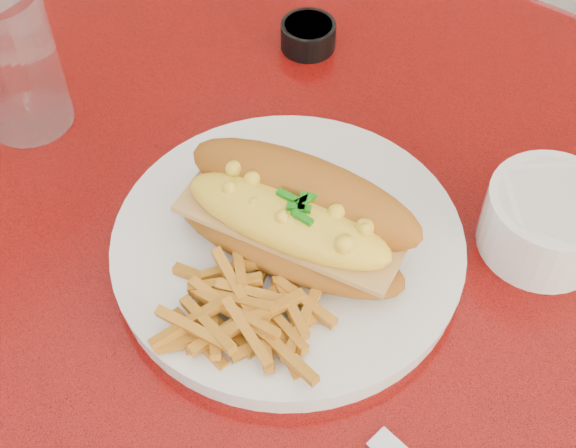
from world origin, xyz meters
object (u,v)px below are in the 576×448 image
Objects in this scene: diner_table at (462,423)px; mac_hoagie at (294,217)px; fork at (373,274)px; gravy_ramekin at (548,219)px; water_tumbler at (12,61)px; dinner_plate at (288,247)px; sauce_cup_left at (308,34)px.

diner_table is 6.17× the size of mac_hoagie.
gravy_ramekin reaches higher than fork.
fork is at bearing 3.60° from mac_hoagie.
diner_table is at bearing -83.60° from gravy_ramekin.
water_tumbler is (-0.44, -0.14, 0.04)m from gravy_ramekin.
dinner_plate is (-0.17, -0.04, 0.17)m from diner_table.
gravy_ramekin is 0.46m from water_tumbler.
gravy_ramekin is at bearing 32.37° from mac_hoagie.
mac_hoagie is at bearing 1.56° from water_tumbler.
diner_table is at bearing -31.70° from sauce_cup_left.
diner_table is 9.16× the size of water_tumbler.
dinner_plate is 0.26m from sauce_cup_left.
gravy_ramekin is (0.15, 0.13, -0.02)m from mac_hoagie.
dinner_plate is 5.92× the size of sauce_cup_left.
water_tumbler is (-0.15, -0.23, 0.05)m from sauce_cup_left.
dinner_plate is 1.62× the size of mac_hoagie.
gravy_ramekin is (0.16, 0.13, 0.02)m from dinner_plate.
sauce_cup_left is (-0.14, 0.22, -0.04)m from mac_hoagie.
gravy_ramekin reaches higher than sauce_cup_left.
dinner_plate is 0.07m from fork.
sauce_cup_left is (-0.30, 0.19, 0.18)m from diner_table.
sauce_cup_left is at bearing 121.18° from dinner_plate.
gravy_ramekin is at bearing 96.40° from diner_table.
water_tumbler reaches higher than sauce_cup_left.
mac_hoagie is 3.66× the size of sauce_cup_left.
sauce_cup_left is at bearing 113.75° from mac_hoagie.
sauce_cup_left is (-0.13, 0.22, 0.00)m from dinner_plate.
mac_hoagie is at bearing -16.00° from dinner_plate.
sauce_cup_left is 0.28m from water_tumbler.
diner_table is 0.21m from fork.
dinner_plate is at bearing 155.58° from mac_hoagie.
diner_table is 0.27m from mac_hoagie.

